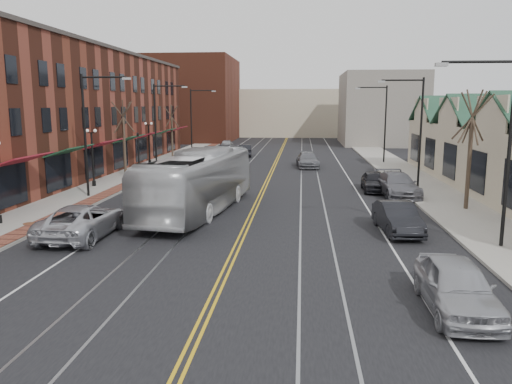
% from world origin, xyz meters
% --- Properties ---
extents(ground, '(160.00, 160.00, 0.00)m').
position_xyz_m(ground, '(0.00, 0.00, 0.00)').
color(ground, black).
rests_on(ground, ground).
extents(sidewalk_left, '(4.00, 120.00, 0.15)m').
position_xyz_m(sidewalk_left, '(-12.00, 20.00, 0.07)').
color(sidewalk_left, gray).
rests_on(sidewalk_left, ground).
extents(sidewalk_right, '(4.00, 120.00, 0.15)m').
position_xyz_m(sidewalk_right, '(12.00, 20.00, 0.07)').
color(sidewalk_right, gray).
rests_on(sidewalk_right, ground).
extents(building_left, '(10.00, 50.00, 11.00)m').
position_xyz_m(building_left, '(-19.00, 27.00, 5.50)').
color(building_left, '#602A1B').
rests_on(building_left, ground).
extents(backdrop_left, '(14.00, 18.00, 14.00)m').
position_xyz_m(backdrop_left, '(-16.00, 70.00, 7.00)').
color(backdrop_left, '#602A1B').
rests_on(backdrop_left, ground).
extents(backdrop_mid, '(22.00, 14.00, 9.00)m').
position_xyz_m(backdrop_mid, '(0.00, 85.00, 4.50)').
color(backdrop_mid, '#C3B196').
rests_on(backdrop_mid, ground).
extents(backdrop_right, '(12.00, 16.00, 11.00)m').
position_xyz_m(backdrop_right, '(15.00, 65.00, 5.50)').
color(backdrop_right, slate).
rests_on(backdrop_right, ground).
extents(streetlight_l_1, '(3.33, 0.25, 8.00)m').
position_xyz_m(streetlight_l_1, '(-11.05, 16.00, 5.03)').
color(streetlight_l_1, black).
rests_on(streetlight_l_1, sidewalk_left).
extents(streetlight_l_2, '(3.33, 0.25, 8.00)m').
position_xyz_m(streetlight_l_2, '(-11.05, 32.00, 5.03)').
color(streetlight_l_2, black).
rests_on(streetlight_l_2, sidewalk_left).
extents(streetlight_l_3, '(3.33, 0.25, 8.00)m').
position_xyz_m(streetlight_l_3, '(-11.05, 48.00, 5.03)').
color(streetlight_l_3, black).
rests_on(streetlight_l_3, sidewalk_left).
extents(streetlight_r_0, '(3.33, 0.25, 8.00)m').
position_xyz_m(streetlight_r_0, '(11.05, 6.00, 5.03)').
color(streetlight_r_0, black).
rests_on(streetlight_r_0, sidewalk_right).
extents(streetlight_r_1, '(3.33, 0.25, 8.00)m').
position_xyz_m(streetlight_r_1, '(11.05, 22.00, 5.03)').
color(streetlight_r_1, black).
rests_on(streetlight_r_1, sidewalk_right).
extents(streetlight_r_2, '(3.33, 0.25, 8.00)m').
position_xyz_m(streetlight_r_2, '(11.05, 38.00, 5.03)').
color(streetlight_r_2, black).
rests_on(streetlight_r_2, sidewalk_right).
extents(lamppost_l_2, '(0.84, 0.28, 4.27)m').
position_xyz_m(lamppost_l_2, '(-12.80, 20.00, 2.20)').
color(lamppost_l_2, black).
rests_on(lamppost_l_2, sidewalk_left).
extents(lamppost_l_3, '(0.84, 0.28, 4.27)m').
position_xyz_m(lamppost_l_3, '(-12.80, 34.00, 2.20)').
color(lamppost_l_3, black).
rests_on(lamppost_l_3, sidewalk_left).
extents(tree_left_near, '(1.78, 1.37, 6.48)m').
position_xyz_m(tree_left_near, '(-12.50, 26.00, 3.51)').
color(tree_left_near, '#382B21').
rests_on(tree_left_near, sidewalk_left).
extents(tree_left_far, '(1.66, 1.28, 6.02)m').
position_xyz_m(tree_left_far, '(-12.50, 42.00, 3.28)').
color(tree_left_far, '#382B21').
rests_on(tree_left_far, sidewalk_left).
extents(tree_right_mid, '(1.90, 1.46, 6.93)m').
position_xyz_m(tree_right_mid, '(12.50, 14.00, 3.75)').
color(tree_right_mid, '#382B21').
rests_on(tree_right_mid, sidewalk_right).
extents(manhole_far, '(0.60, 0.60, 0.02)m').
position_xyz_m(manhole_far, '(-11.20, 8.00, 0.16)').
color(manhole_far, '#592D19').
rests_on(manhole_far, sidewalk_left).
extents(traffic_signal, '(0.18, 0.15, 3.80)m').
position_xyz_m(traffic_signal, '(-10.60, 24.00, 2.35)').
color(traffic_signal, black).
rests_on(traffic_signal, sidewalk_left).
extents(transit_bus, '(4.67, 13.12, 3.58)m').
position_xyz_m(transit_bus, '(-3.12, 12.10, 1.79)').
color(transit_bus, '#B3B3B5').
rests_on(transit_bus, ground).
extents(parked_suv, '(2.71, 5.76, 1.59)m').
position_xyz_m(parked_suv, '(-7.50, 6.25, 0.80)').
color(parked_suv, '#B5B6BD').
rests_on(parked_suv, ground).
extents(parked_car_a, '(1.96, 4.74, 1.61)m').
position_xyz_m(parked_car_a, '(7.52, -1.01, 0.80)').
color(parked_car_a, '#A4A4AB').
rests_on(parked_car_a, ground).
extents(parked_car_b, '(1.94, 4.64, 1.49)m').
position_xyz_m(parked_car_b, '(7.50, 8.47, 0.75)').
color(parked_car_b, black).
rests_on(parked_car_b, ground).
extents(parked_car_c, '(2.77, 5.77, 1.62)m').
position_xyz_m(parked_car_c, '(9.30, 18.41, 0.81)').
color(parked_car_c, slate).
rests_on(parked_car_c, ground).
extents(parked_car_d, '(1.83, 4.32, 1.46)m').
position_xyz_m(parked_car_d, '(8.05, 20.36, 0.73)').
color(parked_car_d, black).
rests_on(parked_car_d, ground).
extents(distant_car_left, '(1.94, 4.50, 1.44)m').
position_xyz_m(distant_car_left, '(-4.04, 43.91, 0.72)').
color(distant_car_left, black).
rests_on(distant_car_left, ground).
extents(distant_car_right, '(2.45, 5.25, 1.48)m').
position_xyz_m(distant_car_right, '(3.37, 33.91, 0.74)').
color(distant_car_right, slate).
rests_on(distant_car_right, ground).
extents(distant_car_far, '(1.58, 3.91, 1.33)m').
position_xyz_m(distant_car_far, '(-7.71, 53.80, 0.67)').
color(distant_car_far, '#9DA0A4').
rests_on(distant_car_far, ground).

